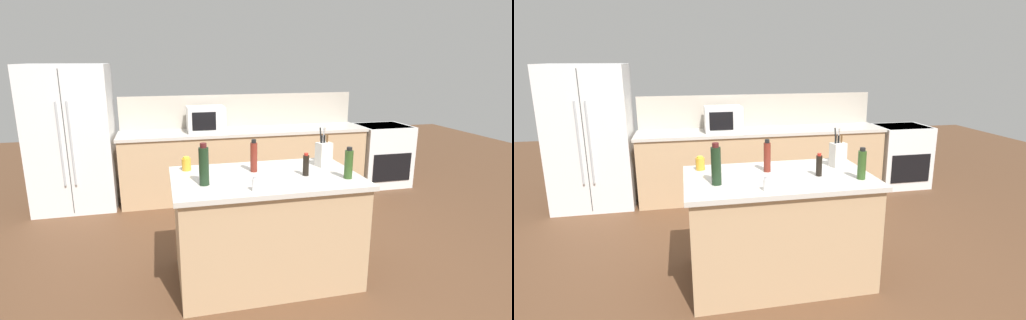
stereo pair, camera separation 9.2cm
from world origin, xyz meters
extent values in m
plane|color=brown|center=(0.00, 0.00, 0.00)|extent=(14.00, 14.00, 0.00)
cube|color=tan|center=(0.30, 2.20, 0.45)|extent=(3.37, 0.62, 0.90)
cube|color=beige|center=(0.30, 2.20, 0.92)|extent=(3.41, 0.66, 0.04)
cube|color=#B2A899|center=(0.30, 2.52, 1.17)|extent=(3.37, 0.03, 0.46)
cube|color=tan|center=(0.00, 0.00, 0.45)|extent=(1.52, 0.91, 0.90)
cube|color=beige|center=(0.00, 0.00, 0.92)|extent=(1.58, 0.97, 0.04)
cube|color=white|center=(-1.94, 2.25, 0.92)|extent=(0.99, 0.72, 1.84)
cube|color=#2D2D2D|center=(-1.94, 1.89, 0.92)|extent=(0.01, 0.00, 1.75)
cylinder|color=#ADB2B7|center=(-2.00, 1.87, 0.92)|extent=(0.02, 0.02, 1.01)
cylinder|color=#ADB2B7|center=(-1.88, 1.87, 0.92)|extent=(0.02, 0.02, 1.01)
cube|color=white|center=(2.42, 2.20, 0.46)|extent=(0.76, 0.64, 0.92)
cube|color=black|center=(2.42, 1.88, 0.35)|extent=(0.61, 0.01, 0.41)
cube|color=black|center=(2.42, 2.20, 0.91)|extent=(0.68, 0.58, 0.02)
cube|color=white|center=(-0.24, 2.20, 1.11)|extent=(0.50, 0.38, 0.34)
cube|color=black|center=(-0.29, 2.01, 1.11)|extent=(0.31, 0.01, 0.24)
cube|color=beige|center=(0.60, 0.18, 1.05)|extent=(0.15, 0.13, 0.22)
cylinder|color=black|center=(0.57, 0.17, 1.20)|extent=(0.02, 0.02, 0.07)
cylinder|color=black|center=(0.60, 0.18, 1.20)|extent=(0.02, 0.02, 0.07)
cylinder|color=brown|center=(0.63, 0.18, 1.20)|extent=(0.02, 0.02, 0.07)
cylinder|color=beige|center=(0.67, 0.39, 1.02)|extent=(0.12, 0.12, 0.15)
cylinder|color=olive|center=(0.68, 0.40, 1.17)|extent=(0.01, 0.05, 0.18)
cylinder|color=black|center=(0.65, 0.39, 1.17)|extent=(0.01, 0.05, 0.18)
cylinder|color=#B2B2B7|center=(0.67, 0.37, 1.17)|extent=(0.01, 0.03, 0.18)
cylinder|color=gold|center=(-0.64, 0.33, 0.99)|extent=(0.08, 0.08, 0.11)
cylinder|color=gold|center=(-0.64, 0.33, 1.06)|extent=(0.05, 0.05, 0.02)
cylinder|color=#2D4C1E|center=(0.64, -0.23, 1.06)|extent=(0.07, 0.07, 0.24)
cylinder|color=black|center=(0.64, -0.23, 1.19)|extent=(0.05, 0.05, 0.03)
cylinder|color=silver|center=(-0.18, -0.36, 0.99)|extent=(0.05, 0.05, 0.10)
cylinder|color=#B2B2B7|center=(-0.18, -0.36, 1.04)|extent=(0.03, 0.03, 0.02)
cylinder|color=black|center=(0.33, -0.07, 1.03)|extent=(0.05, 0.05, 0.17)
cylinder|color=#B22319|center=(0.33, -0.07, 1.12)|extent=(0.03, 0.03, 0.02)
cylinder|color=black|center=(-0.53, -0.13, 1.09)|extent=(0.08, 0.08, 0.30)
cylinder|color=#4C1919|center=(-0.53, -0.13, 1.26)|extent=(0.05, 0.05, 0.04)
cylinder|color=maroon|center=(-0.07, 0.15, 1.07)|extent=(0.06, 0.06, 0.26)
cylinder|color=black|center=(-0.07, 0.15, 1.21)|extent=(0.04, 0.04, 0.03)
camera|label=1|loc=(-0.85, -3.13, 1.91)|focal=28.00mm
camera|label=2|loc=(-0.76, -3.15, 1.91)|focal=28.00mm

